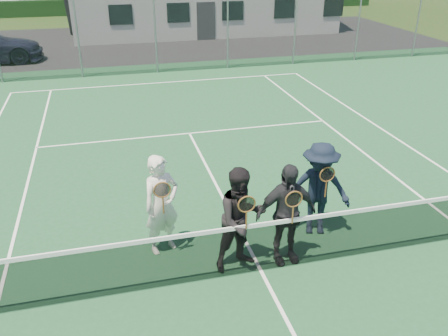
# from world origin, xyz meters

# --- Properties ---
(ground) EXTENTS (220.00, 220.00, 0.00)m
(ground) POSITION_xyz_m (0.00, 20.00, 0.00)
(ground) COLOR #2D4719
(ground) RESTS_ON ground
(court_surface) EXTENTS (30.00, 30.00, 0.02)m
(court_surface) POSITION_xyz_m (0.00, 0.00, 0.01)
(court_surface) COLOR #1C4C2B
(court_surface) RESTS_ON ground
(tarmac_carpark) EXTENTS (40.00, 12.00, 0.01)m
(tarmac_carpark) POSITION_xyz_m (-4.00, 20.00, 0.01)
(tarmac_carpark) COLOR black
(tarmac_carpark) RESTS_ON ground
(hedge_row) EXTENTS (40.00, 1.20, 1.10)m
(hedge_row) POSITION_xyz_m (0.00, 32.00, 0.55)
(hedge_row) COLOR black
(hedge_row) RESTS_ON ground
(court_markings) EXTENTS (11.03, 23.83, 0.01)m
(court_markings) POSITION_xyz_m (0.00, 0.00, 0.02)
(court_markings) COLOR white
(court_markings) RESTS_ON court_surface
(tennis_net) EXTENTS (11.68, 0.08, 1.10)m
(tennis_net) POSITION_xyz_m (0.00, 0.00, 0.54)
(tennis_net) COLOR slate
(tennis_net) RESTS_ON ground
(perimeter_fence) EXTENTS (30.07, 0.07, 3.02)m
(perimeter_fence) POSITION_xyz_m (0.00, 13.50, 1.52)
(perimeter_fence) COLOR slate
(perimeter_fence) RESTS_ON ground
(player_a) EXTENTS (0.77, 0.65, 1.80)m
(player_a) POSITION_xyz_m (-1.46, 1.03, 0.92)
(player_a) COLOR white
(player_a) RESTS_ON court_surface
(player_b) EXTENTS (1.01, 0.86, 1.80)m
(player_b) POSITION_xyz_m (-0.28, 0.25, 0.92)
(player_b) COLOR black
(player_b) RESTS_ON court_surface
(player_c) EXTENTS (1.07, 0.52, 1.80)m
(player_c) POSITION_xyz_m (0.48, 0.22, 0.92)
(player_c) COLOR black
(player_c) RESTS_ON court_surface
(player_d) EXTENTS (1.31, 0.98, 1.80)m
(player_d) POSITION_xyz_m (1.36, 0.88, 0.92)
(player_d) COLOR black
(player_d) RESTS_ON court_surface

